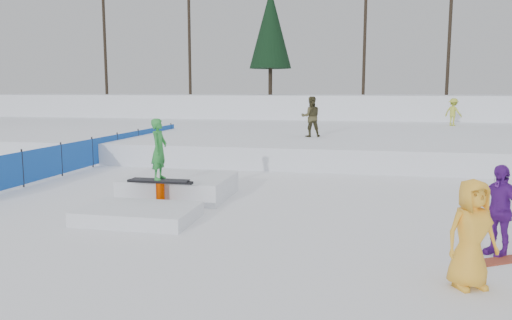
% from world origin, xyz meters
% --- Properties ---
extents(ground, '(120.00, 120.00, 0.00)m').
position_xyz_m(ground, '(0.00, 0.00, 0.00)').
color(ground, white).
extents(snow_berm, '(60.00, 14.00, 2.40)m').
position_xyz_m(snow_berm, '(0.00, 30.00, 1.20)').
color(snow_berm, white).
rests_on(snow_berm, ground).
extents(snow_midrise, '(50.00, 18.00, 0.80)m').
position_xyz_m(snow_midrise, '(0.00, 16.00, 0.40)').
color(snow_midrise, white).
rests_on(snow_midrise, ground).
extents(safety_fence, '(0.05, 16.00, 1.10)m').
position_xyz_m(safety_fence, '(-6.50, 6.60, 0.55)').
color(safety_fence, '#154AAA').
rests_on(safety_fence, ground).
extents(treeline, '(40.24, 4.22, 10.50)m').
position_xyz_m(treeline, '(6.18, 28.28, 7.45)').
color(treeline, black).
rests_on(treeline, snow_berm).
extents(walker_olive, '(0.97, 0.84, 1.70)m').
position_xyz_m(walker_olive, '(0.86, 11.45, 1.65)').
color(walker_olive, '#423D23').
rests_on(walker_olive, snow_midrise).
extents(walker_ygreen, '(1.11, 1.06, 1.52)m').
position_xyz_m(walker_ygreen, '(7.89, 19.68, 1.56)').
color(walker_ygreen, gold).
rests_on(walker_ygreen, snow_midrise).
extents(spectator_purple, '(0.87, 0.94, 1.55)m').
position_xyz_m(spectator_purple, '(5.24, -0.78, 0.77)').
color(spectator_purple, '#5E1D93').
rests_on(spectator_purple, ground).
extents(spectator_yellow, '(0.89, 0.76, 1.55)m').
position_xyz_m(spectator_yellow, '(4.50, -2.37, 0.78)').
color(spectator_yellow, yellow).
rests_on(spectator_yellow, ground).
extents(loose_board_red, '(1.34, 0.97, 0.03)m').
position_xyz_m(loose_board_red, '(5.29, -1.09, 0.01)').
color(loose_board_red, maroon).
rests_on(loose_board_red, ground).
extents(jib_rail_feature, '(2.60, 4.40, 2.11)m').
position_xyz_m(jib_rail_feature, '(-1.64, 1.79, 0.30)').
color(jib_rail_feature, white).
rests_on(jib_rail_feature, ground).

